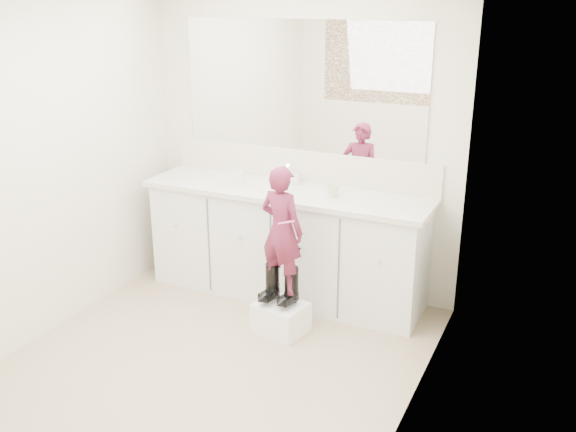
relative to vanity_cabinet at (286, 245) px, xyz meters
The scene contains 16 objects.
floor 1.30m from the vanity_cabinet, 90.00° to the right, with size 3.00×3.00×0.00m, color #856D57.
wall_back 0.82m from the vanity_cabinet, 90.00° to the left, with size 2.60×2.60×0.00m, color beige.
wall_left 1.95m from the vanity_cabinet, 136.70° to the right, with size 3.00×3.00×0.00m, color beige.
wall_right 1.95m from the vanity_cabinet, 43.30° to the right, with size 3.00×3.00×0.00m, color beige.
vanity_cabinet is the anchor object (origin of this frame).
countertop 0.45m from the vanity_cabinet, 90.00° to the right, with size 2.28×0.58×0.04m, color beige.
backsplash 0.64m from the vanity_cabinet, 90.00° to the left, with size 2.28×0.03×0.25m, color beige.
mirror 1.24m from the vanity_cabinet, 90.00° to the left, with size 2.00×0.02×1.00m, color white.
faucet 0.54m from the vanity_cabinet, 90.00° to the left, with size 0.08×0.08×0.10m, color silver.
cup 0.64m from the vanity_cabinet, ahead, with size 0.09×0.09×0.09m, color beige.
soap_bottle 0.68m from the vanity_cabinet, behind, with size 0.08×0.08×0.17m, color beige.
step_stool 0.70m from the vanity_cabinet, 68.38° to the right, with size 0.35×0.29×0.22m, color white.
boot_left 0.58m from the vanity_cabinet, 74.57° to the right, with size 0.11×0.19×0.29m, color black, non-canonical shape.
boot_right 0.64m from the vanity_cabinet, 61.41° to the right, with size 0.11×0.19×0.29m, color black, non-canonical shape.
toddler 0.70m from the vanity_cabinet, 67.68° to the right, with size 0.33×0.22×0.91m, color #972E52.
toothbrush 0.83m from the vanity_cabinet, 64.88° to the right, with size 0.01×0.01×0.14m, color pink.
Camera 1 is at (2.03, -3.05, 2.34)m, focal length 40.00 mm.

